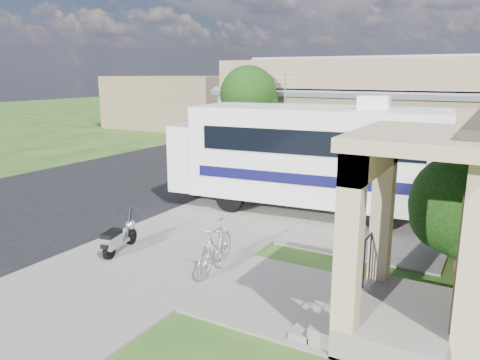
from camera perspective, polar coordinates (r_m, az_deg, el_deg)
The scene contains 18 objects.
ground at distance 11.29m, azimuth -4.15°, elevation -9.22°, with size 120.00×120.00×0.00m, color #173F10.
street_slab at distance 23.34m, azimuth -5.81°, elevation 2.39°, with size 9.00×80.00×0.02m, color black.
sidewalk_slab at distance 20.32m, azimuth 9.30°, elevation 0.77°, with size 4.00×80.00×0.06m, color #615D57.
driveway_slab at distance 14.49m, azimuth 10.88°, elevation -4.26°, with size 7.00×6.00×0.05m, color #615D57.
walk_slab at distance 9.20m, azimuth 8.42°, elevation -14.54°, with size 4.00×3.00×0.05m, color #615D57.
warehouse at distance 23.48m, azimuth 15.22°, elevation 6.95°, with size 12.50×8.40×5.04m.
distant_bldg_far at distance 38.31m, azimuth -7.08°, elevation 9.46°, with size 10.00×8.00×4.00m, color brown.
distant_bldg_near at distance 47.56m, azimuth 3.70°, elevation 9.70°, with size 8.00×7.00×3.20m, color #716346.
street_tree_a at distance 20.15m, azimuth 1.36°, elevation 10.08°, with size 2.44×2.40×4.58m.
street_tree_b at distance 29.33m, azimuth 10.87°, elevation 11.02°, with size 2.44×2.40×4.73m.
street_tree_c at distance 37.95m, azimuth 15.39°, elevation 10.74°, with size 2.44×2.40×4.42m.
motorhome at distance 14.55m, azimuth 8.16°, elevation 3.21°, with size 8.52×3.46×4.25m.
shrub at distance 11.16m, azimuth 26.07°, elevation -2.27°, with size 2.51×2.40×3.08m.
scooter at distance 11.53m, azimuth -14.66°, elevation -6.86°, with size 0.63×1.42×0.95m.
bicycle at distance 10.24m, azimuth -2.99°, elevation -8.29°, with size 0.51×1.82×1.09m, color #A7A8AF.
pickup_truck at distance 25.33m, azimuth 1.19°, elevation 5.18°, with size 2.78×6.03×1.68m, color white.
van at distance 31.50m, azimuth 7.07°, elevation 6.77°, with size 2.60×6.40×1.86m, color white.
garden_hose at distance 9.75m, azimuth 12.42°, elevation -12.70°, with size 0.36×0.36×0.16m, color #156928.
Camera 1 is at (5.87, -8.66, 4.25)m, focal length 35.00 mm.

